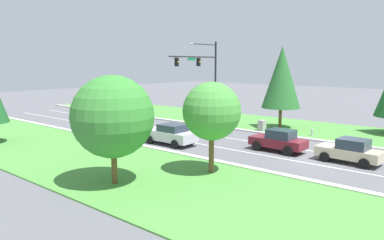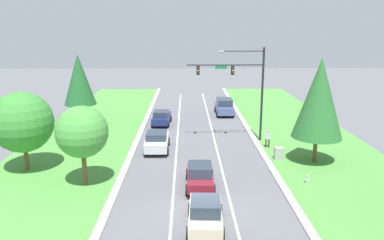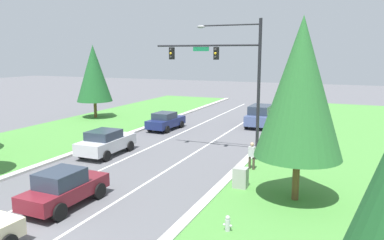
# 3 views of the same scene
# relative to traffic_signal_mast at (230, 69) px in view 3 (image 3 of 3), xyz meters

# --- Properties ---
(traffic_signal_mast) EXTENTS (7.14, 0.41, 8.87)m
(traffic_signal_mast) POSITION_rel_traffic_signal_mast_xyz_m (0.00, 0.00, 0.00)
(traffic_signal_mast) COLOR black
(traffic_signal_mast) RESTS_ON ground_plane
(navy_sedan) EXTENTS (2.17, 4.38, 1.59)m
(navy_sedan) POSITION_rel_traffic_signal_mast_xyz_m (-7.96, 6.49, -5.02)
(navy_sedan) COLOR navy
(navy_sedan) RESTS_ON ground_plane
(burgundy_sedan) EXTENTS (1.98, 4.24, 1.71)m
(burgundy_sedan) POSITION_rel_traffic_signal_mast_xyz_m (-4.28, -10.63, -4.96)
(burgundy_sedan) COLOR maroon
(burgundy_sedan) RESTS_ON ground_plane
(slate_blue_suv) EXTENTS (2.20, 4.70, 2.03)m
(slate_blue_suv) POSITION_rel_traffic_signal_mast_xyz_m (-0.44, 11.24, -4.78)
(slate_blue_suv) COLOR #475684
(slate_blue_suv) RESTS_ON ground_plane
(silver_sedan) EXTENTS (2.17, 4.54, 1.71)m
(silver_sedan) POSITION_rel_traffic_signal_mast_xyz_m (-7.79, -2.67, -4.94)
(silver_sedan) COLOR silver
(silver_sedan) RESTS_ON ground_plane
(utility_cabinet) EXTENTS (0.70, 0.60, 1.11)m
(utility_cabinet) POSITION_rel_traffic_signal_mast_xyz_m (2.36, -5.40, -5.26)
(utility_cabinet) COLOR #9E9E99
(utility_cabinet) RESTS_ON ground_plane
(pedestrian) EXTENTS (0.42, 0.30, 1.69)m
(pedestrian) POSITION_rel_traffic_signal_mast_xyz_m (2.13, -2.21, -4.88)
(pedestrian) COLOR #42382D
(pedestrian) RESTS_ON ground_plane
(fire_hydrant) EXTENTS (0.34, 0.20, 0.70)m
(fire_hydrant) POSITION_rel_traffic_signal_mast_xyz_m (3.21, -10.17, -5.48)
(fire_hydrant) COLOR #B7B7BC
(fire_hydrant) RESTS_ON ground_plane
(conifer_near_right_tree) EXTENTS (3.92, 3.92, 8.40)m
(conifer_near_right_tree) POSITION_rel_traffic_signal_mast_xyz_m (5.13, -5.93, -0.56)
(conifer_near_right_tree) COLOR brown
(conifer_near_right_tree) RESTS_ON ground_plane
(conifer_mid_left_tree) EXTENTS (3.66, 3.66, 7.67)m
(conifer_mid_left_tree) POSITION_rel_traffic_signal_mast_xyz_m (-17.59, 9.02, -1.08)
(conifer_mid_left_tree) COLOR brown
(conifer_mid_left_tree) RESTS_ON ground_plane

